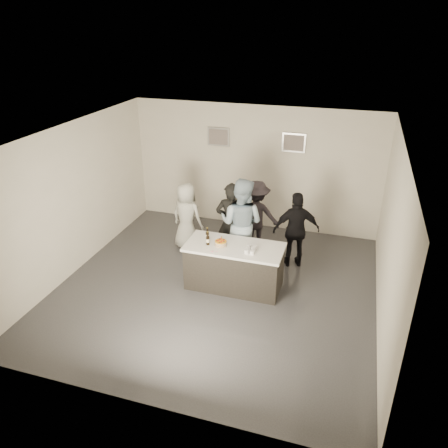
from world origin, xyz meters
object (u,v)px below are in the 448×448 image
Objects in this scene: person_guest_right at (296,230)px; beer_bottle_a at (207,234)px; cake at (221,244)px; person_guest_left at (187,216)px; person_guest_back at (256,216)px; beer_bottle_b at (208,238)px; person_main_blue at (241,223)px; bar_counter at (234,266)px; person_main_black at (231,223)px.

beer_bottle_a is at bearing 17.03° from person_guest_right.
beer_bottle_a is at bearing 158.36° from cake.
person_guest_back is at bearing -151.87° from person_guest_left.
person_guest_back is (1.48, 0.42, 0.04)m from person_guest_left.
beer_bottle_b is 0.13× the size of person_main_blue.
person_guest_left is 0.95× the size of person_guest_back.
person_guest_left is 0.94× the size of person_guest_right.
person_guest_right is 1.08m from person_guest_back.
person_guest_right is 1.01× the size of person_guest_back.
bar_counter is 0.77m from beer_bottle_b.
beer_bottle_b is at bearing 21.98° from person_guest_right.
person_main_blue is (0.24, -0.09, 0.07)m from person_main_black.
person_guest_left is (-0.89, 1.16, -0.26)m from beer_bottle_a.
beer_bottle_b reaches higher than cake.
person_guest_right reaches higher than beer_bottle_b.
beer_bottle_b is 1.83m from person_guest_back.
beer_bottle_a is 1.70m from person_guest_back.
beer_bottle_a is at bearing 66.77° from person_main_black.
person_guest_right is (1.49, 1.27, -0.21)m from beer_bottle_b.
person_guest_left reaches higher than beer_bottle_a.
person_main_blue is 1.18× the size of person_guest_right.
beer_bottle_b is (0.06, -0.16, 0.00)m from beer_bottle_a.
beer_bottle_a is at bearing 111.33° from beer_bottle_b.
person_guest_back is (0.52, 1.74, -0.22)m from beer_bottle_b.
bar_counter is at bearing 152.17° from person_guest_left.
beer_bottle_a is 0.91m from person_main_black.
person_main_black is 1.11× the size of person_guest_back.
beer_bottle_b is 1.97m from person_guest_right.
person_guest_right is at bearing 44.66° from cake.
person_main_black is at bearing 81.22° from beer_bottle_b.
beer_bottle_a is 1.00× the size of beer_bottle_b.
bar_counter is 1.04× the size of person_main_black.
beer_bottle_a is 1.49m from person_guest_left.
person_guest_back is at bearing -125.93° from person_main_black.
person_main_black is 0.80m from person_guest_back.
bar_counter is at bearing 100.87° from person_main_black.
person_main_blue reaches higher than person_guest_left.
person_guest_back is at bearing 69.73° from beer_bottle_a.
person_main_black is 0.27m from person_main_blue.
person_main_blue is 1.20× the size of person_guest_back.
person_main_blue reaches higher than bar_counter.
person_guest_right is (2.45, -0.06, 0.05)m from person_guest_left.
person_main_blue is at bearing 176.80° from person_guest_left.
person_guest_back reaches higher than beer_bottle_b.
person_main_black is (-0.34, 0.94, 0.44)m from bar_counter.
beer_bottle_b is at bearing 138.23° from person_guest_left.
cake is 0.87× the size of beer_bottle_b.
person_main_black is at bearing 109.78° from bar_counter.
beer_bottle_a and beer_bottle_b have the same top height.
person_main_blue reaches higher than beer_bottle_b.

